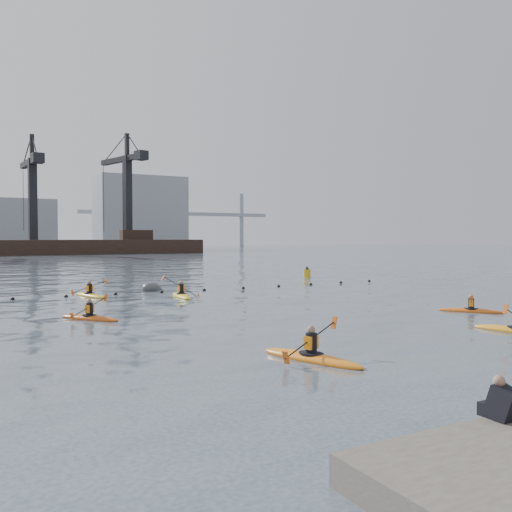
# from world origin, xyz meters

# --- Properties ---
(ground) EXTENTS (400.00, 400.00, 0.00)m
(ground) POSITION_xyz_m (0.00, 0.00, 0.00)
(ground) COLOR #34414C
(ground) RESTS_ON ground
(float_line) EXTENTS (33.24, 0.73, 0.24)m
(float_line) POSITION_xyz_m (-0.50, 22.53, 0.03)
(float_line) COLOR black
(float_line) RESTS_ON ground
(barge_pier) EXTENTS (72.00, 19.30, 29.50)m
(barge_pier) POSITION_xyz_m (-0.22, 110.00, 1.89)
(barge_pier) COLOR black
(barge_pier) RESTS_ON ground
(skyline) EXTENTS (141.00, 28.00, 22.00)m
(skyline) POSITION_xyz_m (2.23, 150.27, 9.25)
(skyline) COLOR gray
(skyline) RESTS_ON ground
(kayaker_0) EXTENTS (2.44, 3.72, 1.32)m
(kayaker_0) POSITION_xyz_m (-4.56, 1.39, 0.11)
(kayaker_0) COLOR orange
(kayaker_0) RESTS_ON ground
(kayaker_2) EXTENTS (2.39, 3.05, 1.16)m
(kayaker_2) POSITION_xyz_m (-8.64, 12.81, 0.10)
(kayaker_2) COLOR #C15012
(kayaker_2) RESTS_ON ground
(kayaker_3) EXTENTS (2.48, 3.56, 1.52)m
(kayaker_3) POSITION_xyz_m (-1.77, 19.41, 0.11)
(kayaker_3) COLOR yellow
(kayaker_3) RESTS_ON ground
(kayaker_4) EXTENTS (2.43, 2.70, 1.01)m
(kayaker_4) POSITION_xyz_m (8.24, 6.20, 0.09)
(kayaker_4) COLOR #D25713
(kayaker_4) RESTS_ON ground
(kayaker_5) EXTENTS (2.33, 3.54, 1.20)m
(kayaker_5) POSITION_xyz_m (-6.65, 22.40, 0.11)
(kayaker_5) COLOR gold
(kayaker_5) RESTS_ON ground
(mooring_buoy) EXTENTS (2.50, 2.61, 1.51)m
(mooring_buoy) POSITION_xyz_m (-1.98, 24.51, 0.00)
(mooring_buoy) COLOR #3E4244
(mooring_buoy) RESTS_ON ground
(nav_buoy) EXTENTS (0.67, 0.67, 1.22)m
(nav_buoy) POSITION_xyz_m (14.00, 28.95, 0.37)
(nav_buoy) COLOR gold
(nav_buoy) RESTS_ON ground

